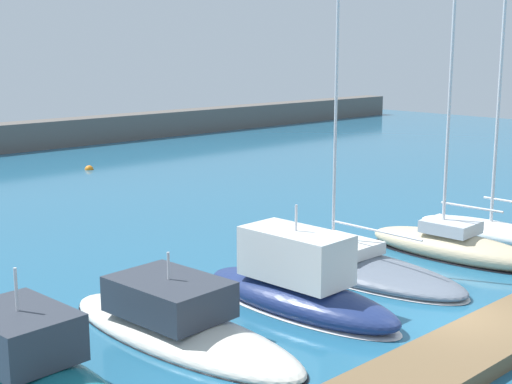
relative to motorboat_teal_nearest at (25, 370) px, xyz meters
name	(u,v)px	position (x,y,z in m)	size (l,w,h in m)	color
ground_plane	(454,328)	(10.91, -5.12, -0.47)	(120.00, 120.00, 0.00)	#236084
dock_pier	(499,335)	(10.91, -6.56, -0.24)	(29.45, 2.26, 0.45)	brown
motorboat_teal_nearest	(25,370)	(0.00, 0.00, 0.00)	(3.06, 8.36, 3.35)	#19707F
motorboat_ivory_second	(177,325)	(4.65, 0.04, -0.13)	(3.49, 9.28, 2.85)	silver
motorboat_navy_third	(297,284)	(8.85, -0.71, 0.29)	(2.79, 7.67, 3.58)	navy
sailboat_slate_fourth	(347,263)	(13.03, 0.65, -0.18)	(3.38, 9.97, 21.35)	slate
sailboat_sand_fifth	(452,246)	(17.50, -1.01, -0.05)	(2.64, 7.39, 11.76)	beige
sailboat_white_sixth	(494,229)	(21.57, -0.60, -0.15)	(2.03, 7.36, 16.24)	white
mooring_buoy_orange	(89,170)	(17.98, 26.99, -0.47)	(0.58, 0.58, 0.58)	orange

